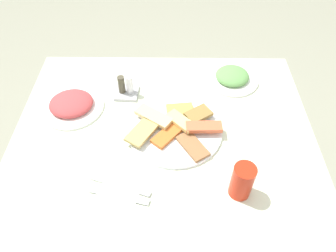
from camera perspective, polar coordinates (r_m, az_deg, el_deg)
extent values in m
plane|color=gray|center=(1.76, -0.54, -16.80)|extent=(6.00, 6.00, 0.00)
cube|color=silver|center=(1.15, -0.79, -1.52)|extent=(1.06, 0.88, 0.02)
cylinder|color=#4F5355|center=(1.73, 15.42, 0.13)|extent=(0.04, 0.04, 0.70)
cylinder|color=#4F5355|center=(1.75, -16.05, 0.42)|extent=(0.04, 0.04, 0.70)
cylinder|color=white|center=(1.14, 1.19, -0.64)|extent=(0.34, 0.34, 0.01)
cube|color=#F3CE78|center=(1.13, 2.28, 0.86)|extent=(0.11, 0.11, 0.01)
cube|color=tan|center=(1.19, 2.14, 2.77)|extent=(0.11, 0.08, 0.01)
cube|color=orange|center=(1.11, -0.24, -1.69)|extent=(0.11, 0.12, 0.01)
cube|color=#D5633F|center=(1.12, 6.39, -0.15)|extent=(0.13, 0.05, 0.02)
cube|color=#94653E|center=(1.08, 4.39, -3.55)|extent=(0.12, 0.13, 0.01)
cube|color=#DFC485|center=(1.15, -2.54, 1.75)|extent=(0.14, 0.12, 0.01)
cube|color=tan|center=(1.10, -4.76, -1.19)|extent=(0.12, 0.13, 0.01)
cube|color=olive|center=(1.16, 5.44, 2.13)|extent=(0.11, 0.10, 0.01)
cylinder|color=white|center=(1.37, 11.22, 8.15)|extent=(0.22, 0.22, 0.01)
ellipsoid|color=#66A154|center=(1.36, 11.33, 8.72)|extent=(0.18, 0.18, 0.05)
cylinder|color=white|center=(1.28, -16.61, 3.27)|extent=(0.24, 0.24, 0.01)
ellipsoid|color=#C04244|center=(1.26, -16.78, 3.86)|extent=(0.18, 0.17, 0.05)
cylinder|color=red|center=(0.97, 12.99, -9.50)|extent=(0.09, 0.09, 0.12)
cube|color=white|center=(1.01, -8.54, -11.35)|extent=(0.15, 0.15, 0.00)
cube|color=silver|center=(1.02, -8.45, -10.36)|extent=(0.19, 0.08, 0.00)
cube|color=silver|center=(1.00, -8.69, -12.11)|extent=(0.19, 0.06, 0.00)
cube|color=#B2B2B7|center=(1.29, -7.34, 5.86)|extent=(0.10, 0.10, 0.01)
cylinder|color=white|center=(1.26, -6.80, 7.32)|extent=(0.03, 0.03, 0.07)
cylinder|color=#4D4736|center=(1.26, -8.25, 7.29)|extent=(0.03, 0.03, 0.07)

